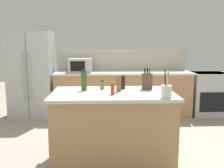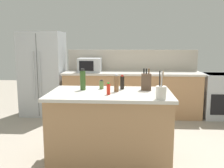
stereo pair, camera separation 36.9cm
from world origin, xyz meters
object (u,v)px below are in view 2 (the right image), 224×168
at_px(microwave, 90,65).
at_px(soy_sauce_bottle, 122,82).
at_px(range_oven, 221,95).
at_px(olive_oil_bottle, 83,80).
at_px(spice_jar_oregano, 102,85).
at_px(utensil_crock, 161,92).
at_px(pepper_grinder, 116,83).
at_px(knife_block, 146,82).
at_px(salt_shaker, 164,91).
at_px(refrigerator, 43,73).
at_px(hot_sauce_bottle, 108,89).

xyz_separation_m(microwave, soy_sauce_bottle, (0.74, -1.96, -0.05)).
bearing_deg(range_oven, olive_oil_bottle, -141.05).
distance_m(spice_jar_oregano, soy_sauce_bottle, 0.29).
bearing_deg(utensil_crock, pepper_grinder, 141.52).
bearing_deg(knife_block, spice_jar_oregano, 176.62).
bearing_deg(knife_block, salt_shaker, -57.76).
relative_size(refrigerator, range_oven, 1.94).
relative_size(utensil_crock, spice_jar_oregano, 2.57).
bearing_deg(microwave, spice_jar_oregano, -76.93).
relative_size(spice_jar_oregano, soy_sauce_bottle, 0.64).
height_order(refrigerator, olive_oil_bottle, refrigerator).
height_order(refrigerator, salt_shaker, refrigerator).
height_order(hot_sauce_bottle, olive_oil_bottle, olive_oil_bottle).
bearing_deg(pepper_grinder, olive_oil_bottle, 168.29).
xyz_separation_m(knife_block, pepper_grinder, (-0.39, -0.13, -0.01)).
distance_m(hot_sauce_bottle, spice_jar_oregano, 0.40).
bearing_deg(refrigerator, soy_sauce_bottle, -48.69).
bearing_deg(microwave, soy_sauce_bottle, -69.35).
bearing_deg(hot_sauce_bottle, salt_shaker, 0.65).
relative_size(range_oven, pepper_grinder, 4.02).
bearing_deg(range_oven, knife_block, -130.06).
height_order(refrigerator, utensil_crock, refrigerator).
bearing_deg(spice_jar_oregano, utensil_crock, -39.06).
distance_m(microwave, salt_shaker, 2.66).
distance_m(utensil_crock, salt_shaker, 0.24).
height_order(spice_jar_oregano, pepper_grinder, pepper_grinder).
distance_m(refrigerator, hot_sauce_bottle, 2.89).
bearing_deg(knife_block, microwave, 119.00).
bearing_deg(microwave, refrigerator, 177.15).
relative_size(hot_sauce_bottle, pepper_grinder, 0.66).
relative_size(utensil_crock, olive_oil_bottle, 1.12).
bearing_deg(utensil_crock, olive_oil_bottle, 152.44).
xyz_separation_m(microwave, hot_sauce_bottle, (0.58, -2.35, -0.07)).
xyz_separation_m(refrigerator, olive_oil_bottle, (1.25, -2.11, 0.18)).
relative_size(salt_shaker, hot_sauce_bottle, 0.72).
relative_size(range_oven, salt_shaker, 8.47).
bearing_deg(salt_shaker, olive_oil_bottle, 164.69).
xyz_separation_m(olive_oil_bottle, spice_jar_oregano, (0.24, 0.09, -0.08)).
bearing_deg(hot_sauce_bottle, pepper_grinder, 66.23).
height_order(utensil_crock, hot_sauce_bottle, utensil_crock).
height_order(knife_block, soy_sauce_bottle, knife_block).
bearing_deg(spice_jar_oregano, pepper_grinder, -40.45).
height_order(soy_sauce_bottle, pepper_grinder, pepper_grinder).
height_order(spice_jar_oregano, soy_sauce_bottle, soy_sauce_bottle).
distance_m(microwave, spice_jar_oregano, 2.02).
relative_size(utensil_crock, salt_shaker, 2.95).
bearing_deg(microwave, olive_oil_bottle, -84.03).
height_order(olive_oil_bottle, pepper_grinder, olive_oil_bottle).
relative_size(soy_sauce_bottle, pepper_grinder, 0.85).
height_order(knife_block, pepper_grinder, knife_block).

